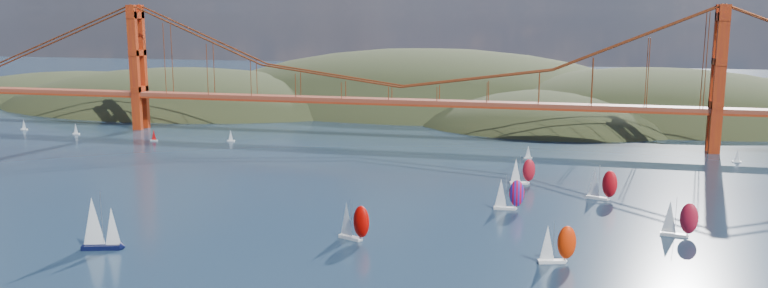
% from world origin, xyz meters
% --- Properties ---
extents(headlands, '(725.00, 225.00, 96.00)m').
position_xyz_m(headlands, '(44.95, 278.29, -12.46)').
color(headlands, black).
rests_on(headlands, ground).
extents(bridge, '(552.00, 12.00, 55.00)m').
position_xyz_m(bridge, '(-1.75, 180.00, 32.23)').
color(bridge, brown).
rests_on(bridge, ground).
extents(sloop_navy, '(9.12, 6.34, 13.50)m').
position_xyz_m(sloop_navy, '(-36.51, 24.11, 5.96)').
color(sloop_navy, black).
rests_on(sloop_navy, ground).
extents(racer_0, '(8.72, 5.89, 9.75)m').
position_xyz_m(racer_0, '(17.33, 44.11, 4.61)').
color(racer_0, white).
rests_on(racer_0, ground).
extents(racer_1, '(8.28, 4.86, 9.28)m').
position_xyz_m(racer_1, '(63.81, 38.49, 4.39)').
color(racer_1, white).
rests_on(racer_1, ground).
extents(racer_2, '(8.53, 4.30, 9.59)m').
position_xyz_m(racer_2, '(91.88, 64.46, 4.53)').
color(racer_2, silver).
rests_on(racer_2, ground).
extents(racer_3, '(8.81, 5.68, 9.85)m').
position_xyz_m(racer_3, '(75.68, 96.52, 4.65)').
color(racer_3, white).
rests_on(racer_3, ground).
extents(racer_5, '(7.97, 4.36, 8.93)m').
position_xyz_m(racer_5, '(52.71, 110.57, 4.22)').
color(racer_5, white).
rests_on(racer_5, ground).
extents(racer_rwb, '(8.22, 3.51, 9.35)m').
position_xyz_m(racer_rwb, '(50.74, 79.61, 4.42)').
color(racer_rwb, silver).
rests_on(racer_rwb, ground).
extents(distant_boat_0, '(3.00, 2.00, 4.70)m').
position_xyz_m(distant_boat_0, '(-169.56, 165.16, 2.41)').
color(distant_boat_0, silver).
rests_on(distant_boat_0, ground).
extents(distant_boat_1, '(3.00, 2.00, 4.70)m').
position_xyz_m(distant_boat_1, '(-139.19, 159.61, 2.41)').
color(distant_boat_1, silver).
rests_on(distant_boat_1, ground).
extents(distant_boat_2, '(3.00, 2.00, 4.70)m').
position_xyz_m(distant_boat_2, '(-98.05, 152.87, 2.41)').
color(distant_boat_2, silver).
rests_on(distant_boat_2, ground).
extents(distant_boat_3, '(3.00, 2.00, 4.70)m').
position_xyz_m(distant_boat_3, '(-66.99, 159.20, 2.41)').
color(distant_boat_3, silver).
rests_on(distant_boat_3, ground).
extents(distant_boat_4, '(3.00, 2.00, 4.70)m').
position_xyz_m(distant_boat_4, '(124.77, 161.16, 2.41)').
color(distant_boat_4, silver).
rests_on(distant_boat_4, ground).
extents(distant_boat_8, '(3.00, 2.00, 4.70)m').
position_xyz_m(distant_boat_8, '(52.79, 151.35, 2.41)').
color(distant_boat_8, silver).
rests_on(distant_boat_8, ground).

